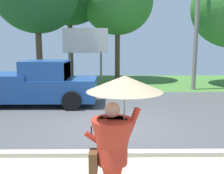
# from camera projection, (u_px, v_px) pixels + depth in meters

# --- Properties ---
(ground_plane) EXTENTS (40.00, 22.00, 0.20)m
(ground_plane) POSITION_uv_depth(u_px,v_px,m) (113.00, 106.00, 10.61)
(ground_plane) COLOR #4C4C4F
(monk_pedestrian) EXTENTS (1.11, 1.06, 2.13)m
(monk_pedestrian) POSITION_uv_depth(u_px,v_px,m) (115.00, 141.00, 3.56)
(monk_pedestrian) COLOR #B22D1E
(monk_pedestrian) RESTS_ON ground_plane
(pickup_truck) EXTENTS (5.20, 2.28, 1.88)m
(pickup_truck) POSITION_uv_depth(u_px,v_px,m) (36.00, 84.00, 10.61)
(pickup_truck) COLOR #1E478C
(pickup_truck) RESTS_ON ground_plane
(utility_pole) EXTENTS (1.80, 0.24, 6.73)m
(utility_pole) POSITION_uv_depth(u_px,v_px,m) (196.00, 27.00, 13.97)
(utility_pole) COLOR gray
(utility_pole) RESTS_ON ground_plane
(roadside_billboard) EXTENTS (2.60, 0.12, 3.50)m
(roadside_billboard) POSITION_uv_depth(u_px,v_px,m) (85.00, 45.00, 14.35)
(roadside_billboard) COLOR slate
(roadside_billboard) RESTS_ON ground_plane
(tree_left_far) EXTENTS (4.98, 4.98, 7.81)m
(tree_left_far) POSITION_uv_depth(u_px,v_px,m) (118.00, 3.00, 17.60)
(tree_left_far) COLOR brown
(tree_left_far) RESTS_ON ground_plane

